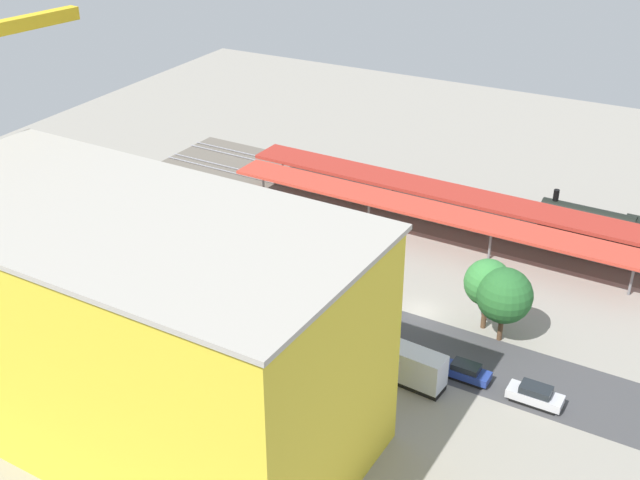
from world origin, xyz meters
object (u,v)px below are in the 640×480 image
at_px(box_truck_1, 144,284).
at_px(street_tree_3, 505,296).
at_px(parked_car_2, 402,355).
at_px(street_tree_1, 165,205).
at_px(street_tree_0, 488,283).
at_px(parked_car_3, 338,334).
at_px(platform_canopy_far, 456,194).
at_px(platform_canopy_near, 428,210).
at_px(parked_car_1, 466,372).
at_px(construction_building, 130,327).
at_px(locomotive, 598,223).
at_px(parked_car_0, 535,396).
at_px(traffic_light, 270,290).
at_px(box_truck_2, 262,331).
at_px(box_truck_0, 395,361).

xyz_separation_m(box_truck_1, street_tree_3, (-35.46, -10.32, 3.32)).
bearing_deg(parked_car_2, street_tree_1, -13.35).
distance_m(street_tree_0, street_tree_3, 2.42).
bearing_deg(parked_car_3, platform_canopy_far, -92.34).
xyz_separation_m(platform_canopy_near, parked_car_1, (-12.82, 22.97, -3.60)).
distance_m(construction_building, street_tree_3, 34.98).
xyz_separation_m(platform_canopy_near, box_truck_1, (21.74, 25.82, -2.60)).
height_order(street_tree_1, street_tree_3, street_tree_1).
height_order(locomotive, street_tree_1, street_tree_1).
relative_size(parked_car_2, box_truck_1, 0.43).
bearing_deg(parked_car_0, parked_car_3, -0.95).
distance_m(locomotive, street_tree_3, 27.25).
bearing_deg(traffic_light, street_tree_3, -157.20).
bearing_deg(traffic_light, parked_car_3, -170.41).
bearing_deg(box_truck_2, street_tree_1, -30.20).
xyz_separation_m(box_truck_0, street_tree_1, (33.50, -10.31, 3.72)).
relative_size(construction_building, box_truck_1, 3.82).
relative_size(parked_car_0, box_truck_0, 0.48).
bearing_deg(construction_building, parked_car_1, -138.07).
xyz_separation_m(platform_canopy_far, box_truck_2, (7.22, 33.78, -2.31)).
relative_size(parked_car_3, box_truck_1, 0.44).
height_order(locomotive, box_truck_2, locomotive).
bearing_deg(street_tree_3, platform_canopy_far, -60.04).
bearing_deg(parked_car_3, platform_canopy_near, -90.35).
relative_size(locomotive, traffic_light, 2.12).
relative_size(locomotive, box_truck_0, 1.36).
height_order(parked_car_3, street_tree_0, street_tree_0).
height_order(street_tree_3, traffic_light, street_tree_3).
relative_size(parked_car_3, box_truck_0, 0.43).
relative_size(parked_car_1, box_truck_0, 0.45).
bearing_deg(parked_car_3, box_truck_1, 7.30).
distance_m(box_truck_0, traffic_light, 14.32).
relative_size(parked_car_1, box_truck_2, 0.50).
distance_m(locomotive, street_tree_0, 26.41).
height_order(construction_building, box_truck_1, construction_building).
distance_m(platform_canopy_near, parked_car_3, 23.32).
bearing_deg(locomotive, box_truck_1, 43.33).
xyz_separation_m(box_truck_1, street_tree_0, (-33.40, -11.59, 3.46)).
xyz_separation_m(parked_car_2, construction_building, (16.12, 18.01, 8.75)).
bearing_deg(platform_canopy_far, locomotive, -163.71).
bearing_deg(box_truck_0, construction_building, 43.63).
bearing_deg(platform_canopy_near, parked_car_0, 129.49).
bearing_deg(box_truck_2, street_tree_0, -143.68).
height_order(box_truck_0, street_tree_3, street_tree_3).
relative_size(street_tree_0, traffic_light, 1.16).
bearing_deg(parked_car_0, traffic_light, 1.82).
distance_m(box_truck_1, street_tree_1, 11.97).
relative_size(locomotive, box_truck_2, 1.50).
distance_m(construction_building, box_truck_2, 16.42).
bearing_deg(box_truck_1, parked_car_3, -172.70).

